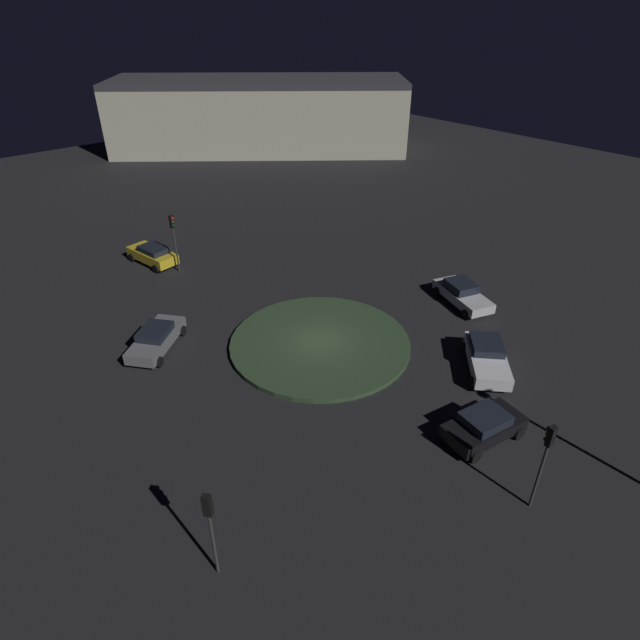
# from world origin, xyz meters

# --- Properties ---
(ground_plane) EXTENTS (115.48, 115.48, 0.00)m
(ground_plane) POSITION_xyz_m (0.00, 0.00, 0.00)
(ground_plane) COLOR black
(roundabout_island) EXTENTS (10.63, 10.63, 0.27)m
(roundabout_island) POSITION_xyz_m (0.00, 0.00, 0.14)
(roundabout_island) COLOR #2D4228
(roundabout_island) RESTS_ON ground_plane
(car_silver) EXTENTS (3.20, 4.90, 1.47)m
(car_silver) POSITION_xyz_m (10.37, -2.52, 0.74)
(car_silver) COLOR silver
(car_silver) RESTS_ON ground_plane
(car_yellow) EXTENTS (2.52, 4.52, 1.46)m
(car_yellow) POSITION_xyz_m (-2.34, 16.75, 0.78)
(car_yellow) COLOR gold
(car_yellow) RESTS_ON ground_plane
(car_black) EXTENTS (4.14, 2.63, 1.43)m
(car_black) POSITION_xyz_m (0.67, -10.77, 0.75)
(car_black) COLOR black
(car_black) RESTS_ON ground_plane
(car_grey) EXTENTS (4.61, 4.16, 1.42)m
(car_grey) POSITION_xyz_m (-7.42, 5.96, 0.73)
(car_grey) COLOR slate
(car_grey) RESTS_ON ground_plane
(car_white) EXTENTS (4.60, 4.47, 1.45)m
(car_white) POSITION_xyz_m (5.39, -7.76, 0.75)
(car_white) COLOR white
(car_white) RESTS_ON ground_plane
(traffic_light_southwest) EXTENTS (0.40, 0.37, 4.04)m
(traffic_light_southwest) POSITION_xyz_m (-12.24, -8.44, 2.88)
(traffic_light_southwest) COLOR #2D2D2D
(traffic_light_southwest) RESTS_ON ground_plane
(traffic_light_south) EXTENTS (0.32, 0.37, 4.29)m
(traffic_light_south) POSITION_xyz_m (-1.17, -14.29, 3.05)
(traffic_light_south) COLOR #2D2D2D
(traffic_light_south) RESTS_ON ground_plane
(traffic_light_north) EXTENTS (0.32, 0.37, 4.38)m
(traffic_light_north) POSITION_xyz_m (-1.54, 14.23, 3.11)
(traffic_light_north) COLOR #2D2D2D
(traffic_light_north) RESTS_ON ground_plane
(store_building) EXTENTS (35.42, 32.14, 8.71)m
(store_building) POSITION_xyz_m (24.29, 39.66, 4.36)
(store_building) COLOR #B7B299
(store_building) RESTS_ON ground_plane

